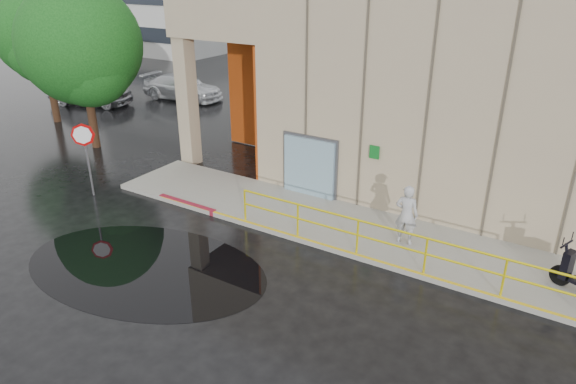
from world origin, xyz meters
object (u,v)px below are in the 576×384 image
at_px(tree_far, 41,38).
at_px(tree_near, 83,49).
at_px(car_c, 183,87).
at_px(car_b, 80,86).
at_px(stop_sign, 85,144).
at_px(person, 406,215).
at_px(red_curb, 187,205).
at_px(car_a, 90,91).

bearing_deg(tree_far, tree_near, -17.00).
bearing_deg(car_c, car_b, 112.83).
distance_m(stop_sign, car_c, 14.19).
distance_m(person, tree_far, 20.14).
height_order(red_curb, car_b, car_b).
relative_size(person, tree_far, 0.27).
bearing_deg(tree_far, red_curb, -17.92).
bearing_deg(stop_sign, tree_far, 132.30).
distance_m(red_curb, tree_far, 13.87).
xyz_separation_m(person, tree_near, (-14.66, 1.24, 3.23)).
relative_size(stop_sign, car_c, 0.52).
bearing_deg(car_c, person, -125.79).
xyz_separation_m(car_b, tree_far, (3.37, -4.15, 3.48)).
bearing_deg(car_a, red_curb, -134.23).
bearing_deg(car_b, stop_sign, -109.45).
bearing_deg(red_curb, car_c, 132.92).
relative_size(car_b, tree_near, 0.64).
bearing_deg(stop_sign, person, -6.18).
distance_m(car_a, car_c, 5.24).
xyz_separation_m(red_curb, car_a, (-14.11, 7.50, 0.73)).
bearing_deg(tree_far, car_b, 129.09).
height_order(car_c, tree_near, tree_near).
height_order(stop_sign, tree_near, tree_near).
height_order(red_curb, car_c, car_c).
bearing_deg(person, red_curb, 4.32).
bearing_deg(car_b, car_c, -43.90).
relative_size(red_curb, tree_far, 0.36).
bearing_deg(car_a, person, -122.56).
height_order(red_curb, tree_near, tree_near).
xyz_separation_m(red_curb, tree_far, (-12.60, 4.07, 4.12)).
distance_m(car_b, car_c, 6.28).
relative_size(stop_sign, car_a, 0.54).
bearing_deg(stop_sign, red_curb, -2.15).
relative_size(car_a, car_c, 0.96).
bearing_deg(tree_near, person, -4.85).
distance_m(stop_sign, red_curb, 4.05).
relative_size(tree_near, tree_far, 1.05).
relative_size(person, tree_near, 0.25).
height_order(person, car_c, person).
distance_m(stop_sign, tree_near, 5.91).
relative_size(person, car_b, 0.40).
relative_size(car_a, car_b, 1.08).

